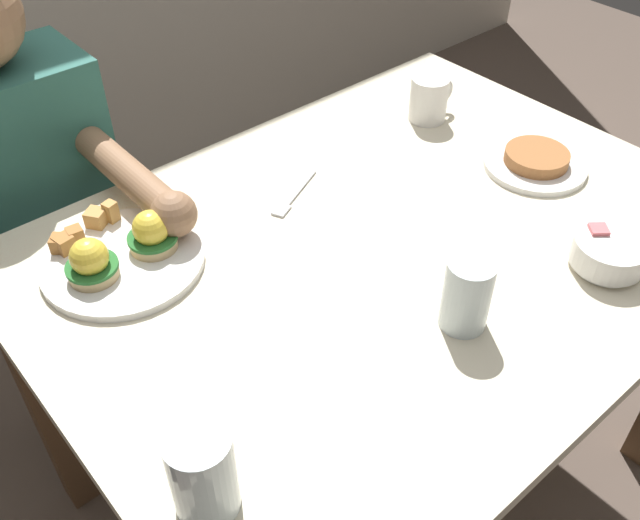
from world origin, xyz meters
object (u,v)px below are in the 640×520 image
Objects in this scene: eggs_benedict_plate at (120,254)px; water_glass_near at (466,298)px; diner_person at (37,210)px; side_plate at (536,162)px; dining_table at (382,284)px; water_glass_far at (204,478)px; fork at (293,196)px; coffee_mug at (430,97)px; fruit_bowl at (608,253)px.

water_glass_near is (0.33, -0.46, 0.03)m from eggs_benedict_plate.
side_plate is at bearing -39.48° from diner_person.
water_glass_near is 0.90m from diner_person.
side_plate reaches higher than dining_table.
water_glass_far is at bearing -157.38° from dining_table.
fork is (-0.04, 0.20, 0.11)m from dining_table.
fork is (-0.40, -0.03, -0.05)m from coffee_mug.
fruit_bowl is at bearing -55.16° from diner_person.
coffee_mug is (0.13, 0.52, 0.02)m from fruit_bowl.
fruit_bowl reaches higher than fork.
fork is at bearing -175.36° from coffee_mug.
side_plate is (0.02, -0.27, -0.04)m from coffee_mug.
dining_table is 10.00× the size of fruit_bowl.
eggs_benedict_plate is 2.25× the size of fruit_bowl.
diner_person reaches higher than coffee_mug.
dining_table is 10.76× the size of coffee_mug.
fork is 1.12× the size of water_glass_far.
dining_table is at bearing -56.89° from diner_person.
dining_table is 0.46m from coffee_mug.
side_plate is (0.76, -0.27, -0.01)m from eggs_benedict_plate.
fork is at bearing 118.86° from fruit_bowl.
fruit_bowl is 1.00× the size of water_glass_near.
fork is at bearing 41.55° from water_glass_far.
coffee_mug is 0.61m from water_glass_near.
water_glass_far is at bearing -152.78° from coffee_mug.
water_glass_far is 0.91m from side_plate.
eggs_benedict_plate is (-0.38, 0.24, 0.13)m from dining_table.
fruit_bowl is 0.81× the size of fork.
fork is at bearing -48.89° from diner_person.
fruit_bowl is 0.30m from side_plate.
side_plate reaches higher than fork.
dining_table is 9.98× the size of water_glass_near.
water_glass_far is (-0.87, -0.45, 0.01)m from coffee_mug.
diner_person reaches higher than eggs_benedict_plate.
water_glass_far is (-0.74, 0.07, 0.03)m from fruit_bowl.
side_plate is at bearing 11.42° from water_glass_far.
coffee_mug is (0.74, -0.01, 0.03)m from eggs_benedict_plate.
water_glass_far reaches higher than side_plate.
eggs_benedict_plate is 0.56m from water_glass_near.
water_glass_far is at bearing 174.36° from fruit_bowl.
coffee_mug is 0.85m from diner_person.
dining_table is 0.58m from water_glass_far.
water_glass_far is (-0.51, -0.21, 0.16)m from dining_table.
diner_person is (-0.01, 0.36, -0.11)m from eggs_benedict_plate.
water_glass_far reaches higher than fruit_bowl.
fork is 0.63m from water_glass_far.
dining_table is at bearing -32.49° from eggs_benedict_plate.
coffee_mug is at bearing 75.65° from fruit_bowl.
dining_table is at bearing 76.73° from water_glass_near.
coffee_mug is 0.75× the size of fork.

